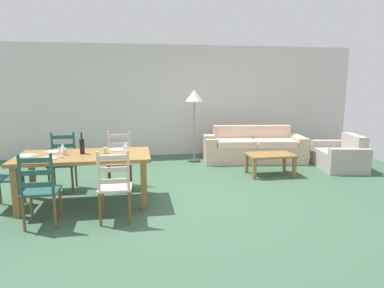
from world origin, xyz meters
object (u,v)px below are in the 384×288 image
at_px(couch, 253,149).
at_px(standing_lamp, 194,100).
at_px(wine_bottle, 82,146).
at_px(dining_chair_head_west, 2,176).
at_px(coffee_cup_secondary, 65,152).
at_px(dining_chair_near_left, 40,190).
at_px(dining_chair_far_right, 120,160).
at_px(coffee_cup_primary, 106,150).
at_px(armchair_upholstered, 342,157).
at_px(dining_chair_far_left, 63,162).
at_px(dining_table, 84,160).
at_px(wine_glass_far_left, 62,146).
at_px(wine_glass_near_left, 59,150).
at_px(wine_glass_far_right, 126,144).
at_px(wine_glass_near_right, 123,148).
at_px(coffee_table, 270,157).
at_px(dining_chair_near_right, 115,186).

height_order(couch, standing_lamp, standing_lamp).
height_order(wine_bottle, couch, wine_bottle).
height_order(dining_chair_head_west, coffee_cup_secondary, dining_chair_head_west).
height_order(dining_chair_near_left, standing_lamp, standing_lamp).
distance_m(dining_chair_far_right, dining_chair_head_west, 1.78).
bearing_deg(coffee_cup_primary, wine_bottle, 177.21).
distance_m(dining_chair_head_west, armchair_upholstered, 6.32).
bearing_deg(dining_chair_head_west, dining_chair_far_left, 49.44).
bearing_deg(dining_table, wine_glass_far_left, 155.04).
xyz_separation_m(dining_chair_far_left, armchair_upholstered, (5.51, 0.52, -0.23)).
distance_m(dining_chair_far_right, wine_glass_near_left, 1.24).
relative_size(coffee_cup_secondary, armchair_upholstered, 0.07).
bearing_deg(couch, coffee_cup_secondary, -148.60).
distance_m(dining_chair_near_left, standing_lamp, 4.19).
xyz_separation_m(wine_glass_near_left, wine_glass_far_right, (0.92, 0.27, 0.00)).
xyz_separation_m(wine_bottle, couch, (3.46, 2.22, -0.58)).
bearing_deg(dining_chair_head_west, coffee_cup_primary, 1.61).
bearing_deg(wine_glass_far_left, dining_chair_head_west, -169.44).
bearing_deg(dining_chair_head_west, armchair_upholstered, 11.89).
relative_size(dining_chair_far_right, wine_glass_far_left, 5.96).
relative_size(dining_table, coffee_cup_primary, 21.11).
xyz_separation_m(couch, armchair_upholstered, (1.61, -0.98, -0.04)).
distance_m(wine_bottle, wine_glass_near_right, 0.64).
relative_size(wine_glass_near_left, standing_lamp, 0.10).
bearing_deg(wine_glass_far_left, wine_glass_near_right, -18.90).
bearing_deg(standing_lamp, dining_chair_far_right, -133.09).
relative_size(coffee_cup_primary, coffee_table, 0.10).
relative_size(dining_chair_head_west, armchair_upholstered, 0.75).
distance_m(dining_table, wine_glass_near_right, 0.63).
height_order(dining_chair_head_west, wine_glass_far_right, dining_chair_head_west).
relative_size(dining_table, dining_chair_head_west, 1.98).
relative_size(wine_bottle, wine_glass_far_left, 1.96).
distance_m(wine_bottle, armchair_upholstered, 5.25).
bearing_deg(dining_chair_far_right, dining_chair_far_left, 177.87).
height_order(wine_glass_near_right, coffee_cup_primary, wine_glass_near_right).
xyz_separation_m(coffee_cup_primary, standing_lamp, (1.76, 2.42, 0.62)).
relative_size(dining_chair_far_right, couch, 0.41).
xyz_separation_m(dining_table, armchair_upholstered, (5.03, 1.30, -0.41)).
height_order(coffee_cup_secondary, coffee_table, coffee_cup_secondary).
bearing_deg(dining_chair_head_west, coffee_cup_secondary, 1.26).
bearing_deg(wine_glass_far_right, dining_chair_far_left, 148.77).
relative_size(wine_glass_far_right, standing_lamp, 0.10).
height_order(dining_chair_near_right, wine_glass_far_left, dining_chair_near_right).
distance_m(coffee_table, standing_lamp, 2.16).
relative_size(dining_chair_near_left, dining_chair_far_left, 1.00).
distance_m(dining_table, coffee_table, 3.51).
relative_size(dining_chair_far_right, wine_glass_far_right, 5.96).
bearing_deg(wine_glass_far_right, dining_chair_near_right, -98.41).
height_order(dining_table, dining_chair_head_west, dining_chair_head_west).
distance_m(dining_chair_far_right, wine_glass_far_left, 1.06).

